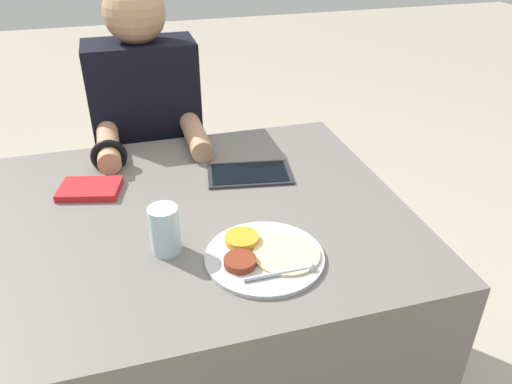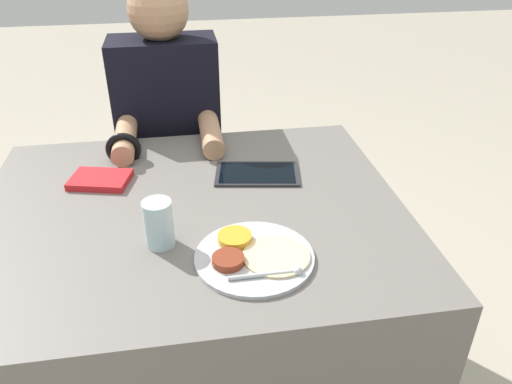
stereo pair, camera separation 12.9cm
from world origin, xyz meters
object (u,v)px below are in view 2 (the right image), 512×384
Objects in this scene: thali_tray at (253,255)px; tablet_device at (257,174)px; red_notebook at (100,180)px; person_diner at (172,160)px; drinking_glass at (159,224)px.

tablet_device is at bearing 79.38° from thali_tray.
red_notebook is 0.51m from person_diner.
thali_tray reaches higher than tablet_device.
drinking_glass is (-0.03, -0.76, 0.22)m from person_diner.
tablet_device is (0.46, -0.03, -0.00)m from red_notebook.
person_diner is (-0.18, 0.86, -0.17)m from thali_tray.
thali_tray is at bearing -100.62° from tablet_device.
tablet_device is at bearing -3.46° from red_notebook.
tablet_device is 0.56m from person_diner.
thali_tray is 1.47× the size of red_notebook.
drinking_glass is (-0.28, -0.30, 0.05)m from tablet_device.
red_notebook is 1.60× the size of drinking_glass.
thali_tray is 0.23m from drinking_glass.
red_notebook is 0.38m from drinking_glass.
thali_tray is 1.03× the size of tablet_device.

